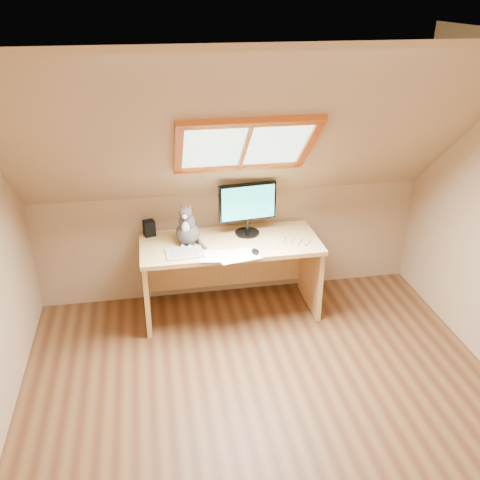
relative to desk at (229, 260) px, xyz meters
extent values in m
plane|color=brown|center=(0.06, -1.45, -0.48)|extent=(3.50, 3.50, 0.00)
cube|color=#A28161|center=(0.06, 0.30, 0.02)|extent=(3.50, 0.02, 1.00)
cube|color=silver|center=(0.06, -2.22, 1.92)|extent=(3.50, 1.95, 0.02)
cube|color=#A28161|center=(0.06, -0.47, 1.22)|extent=(3.50, 1.56, 1.41)
cube|color=#B2E0CC|center=(0.06, -0.39, 1.15)|extent=(0.90, 0.53, 0.48)
cube|color=#C05B12|center=(0.06, -0.39, 1.15)|extent=(1.02, 0.64, 0.59)
cube|color=#E4BE6C|center=(0.00, -0.07, 0.20)|extent=(1.52, 0.67, 0.04)
cube|color=#E4BE6C|center=(-0.73, -0.07, -0.15)|extent=(0.04, 0.60, 0.66)
cube|color=#E4BE6C|center=(0.73, -0.07, -0.15)|extent=(0.04, 0.60, 0.66)
cube|color=#E4BE6C|center=(0.00, 0.24, -0.15)|extent=(1.42, 0.03, 0.46)
cylinder|color=black|center=(0.17, 0.06, 0.23)|extent=(0.21, 0.21, 0.02)
cylinder|color=black|center=(0.17, 0.06, 0.29)|extent=(0.03, 0.03, 0.12)
cube|color=black|center=(0.17, 0.06, 0.52)|extent=(0.51, 0.09, 0.33)
cube|color=#1F94E3|center=(0.18, 0.04, 0.52)|extent=(0.46, 0.06, 0.29)
ellipsoid|color=#4B4542|center=(-0.35, -0.02, 0.30)|extent=(0.26, 0.29, 0.18)
ellipsoid|color=#4B4542|center=(-0.36, -0.04, 0.41)|extent=(0.16, 0.16, 0.19)
ellipsoid|color=silver|center=(-0.37, -0.09, 0.39)|extent=(0.07, 0.05, 0.11)
ellipsoid|color=#4B4542|center=(-0.37, -0.08, 0.51)|extent=(0.13, 0.12, 0.10)
sphere|color=silver|center=(-0.38, -0.12, 0.50)|extent=(0.04, 0.04, 0.04)
cone|color=#4B4542|center=(-0.40, -0.05, 0.56)|extent=(0.06, 0.06, 0.06)
cone|color=#4B4542|center=(-0.33, -0.07, 0.56)|extent=(0.06, 0.05, 0.06)
cube|color=black|center=(-0.67, 0.18, 0.28)|extent=(0.11, 0.11, 0.14)
cube|color=#B2B2B7|center=(-0.40, -0.23, 0.22)|extent=(0.31, 0.23, 0.01)
ellipsoid|color=black|center=(0.17, -0.32, 0.23)|extent=(0.07, 0.11, 0.03)
cube|color=white|center=(-0.06, -0.33, 0.22)|extent=(0.33, 0.27, 0.00)
cube|color=white|center=(-0.06, -0.33, 0.22)|extent=(0.32, 0.24, 0.00)
cube|color=white|center=(-0.06, -0.33, 0.22)|extent=(0.35, 0.30, 0.00)
camera|label=1|loc=(-0.64, -4.11, 2.19)|focal=40.00mm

